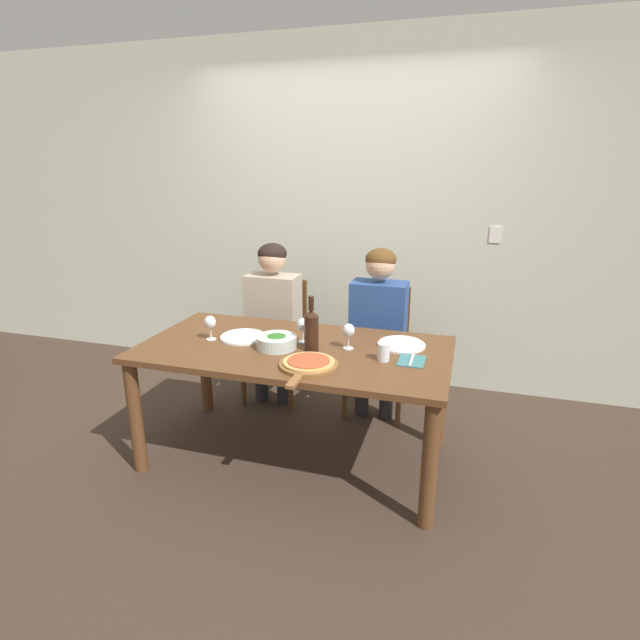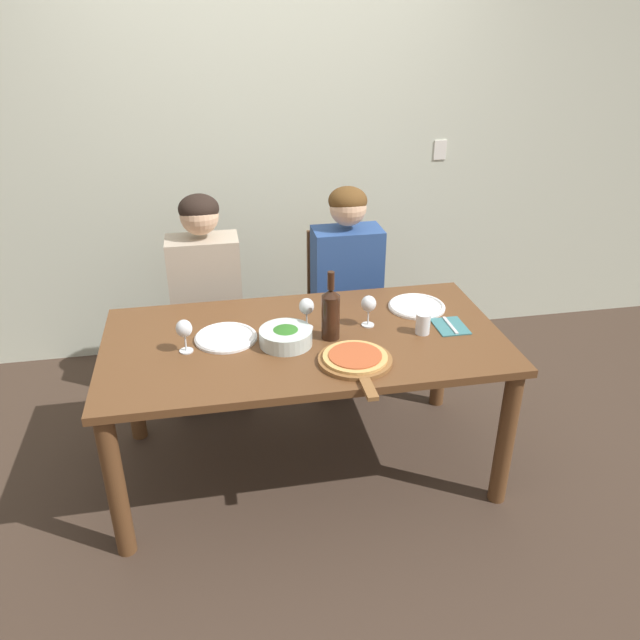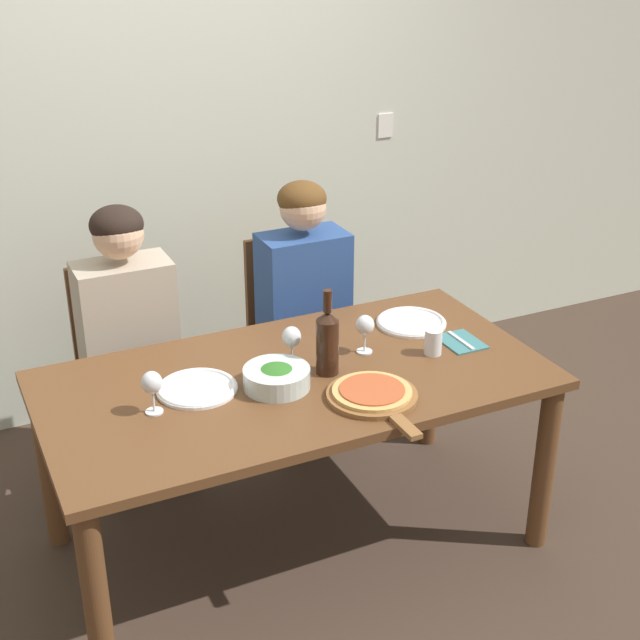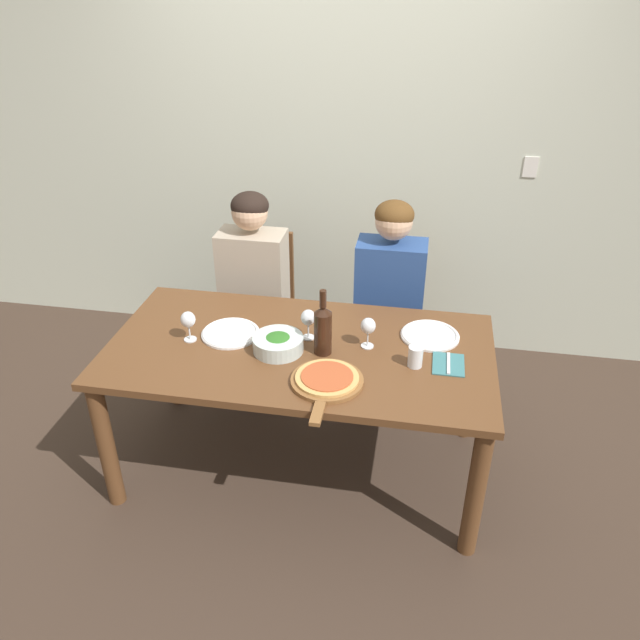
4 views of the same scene
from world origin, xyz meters
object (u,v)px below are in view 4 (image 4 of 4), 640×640
Objects in this scene: dinner_plate_right at (430,335)px; fork_on_napkin at (448,364)px; broccoli_bowl at (278,344)px; wine_glass_centre at (308,319)px; water_tumbler at (415,356)px; person_woman at (253,275)px; wine_glass_left at (188,321)px; wine_bottle at (323,329)px; pizza_on_board at (327,380)px; chair_right at (389,314)px; chair_left at (260,303)px; wine_glass_right at (368,327)px; dinner_plate_left at (231,333)px; person_man at (390,286)px.

dinner_plate_right is 1.55× the size of fork_on_napkin.
wine_glass_centre reaches higher than broccoli_bowl.
water_tumbler is at bearing -16.01° from wine_glass_centre.
person_woman is 12.39× the size of water_tumbler.
wine_glass_left reaches higher than dinner_plate_right.
wine_bottle is at bearing -51.18° from wine_glass_centre.
pizza_on_board is at bearing -58.41° from person_woman.
chair_right is 2.83× the size of wine_bottle.
wine_glass_right is at bearing -46.04° from chair_left.
dinner_plate_right is at bearing 11.54° from wine_glass_left.
pizza_on_board reaches higher than dinner_plate_right.
dinner_plate_right is at bearing 111.32° from fork_on_napkin.
wine_bottle is 0.21m from wine_glass_right.
chair_right is 3.24× the size of dinner_plate_right.
chair_right reaches higher than wine_glass_right.
wine_bottle is 0.48m from dinner_plate_left.
person_man is 4.32× the size of dinner_plate_right.
wine_glass_centre is at bearing 5.66° from dinner_plate_left.
wine_glass_left is at bearing -168.46° from dinner_plate_right.
chair_left is at bearing 95.58° from dinner_plate_left.
fork_on_napkin is at bearing -69.29° from chair_right.
broccoli_bowl is 0.34m from pizza_on_board.
wine_glass_right is at bearing 14.78° from broccoli_bowl.
wine_glass_right is 1.00× the size of wine_glass_centre.
wine_glass_centre is at bearing 128.82° from wine_bottle.
wine_glass_left is (-0.64, -0.01, -0.02)m from wine_bottle.
fork_on_napkin is (0.51, 0.23, -0.01)m from pizza_on_board.
wine_glass_right is (0.40, 0.11, 0.07)m from broccoli_bowl.
person_woman is at bearing -90.00° from chair_left.
chair_left is 1.00× the size of chair_right.
person_woman is 3.77× the size of wine_bottle.
wine_glass_left is at bearing -155.44° from dinner_plate_left.
wine_glass_right is (-0.29, -0.14, 0.10)m from dinner_plate_right.
person_man reaches higher than pizza_on_board.
wine_glass_centre reaches higher than dinner_plate_left.
person_woman is at bearing 146.38° from fork_on_napkin.
water_tumbler reaches higher than pizza_on_board.
wine_glass_right is at bearing -154.19° from dinner_plate_right.
dinner_plate_right reaches higher than fork_on_napkin.
broccoli_bowl is 1.55× the size of wine_glass_left.
wine_glass_right is (0.20, 0.08, -0.02)m from wine_bottle.
chair_left is at bearing 118.88° from pizza_on_board.
broccoli_bowl is 1.30× the size of fork_on_napkin.
wine_glass_left and wine_glass_centre have the same top height.
chair_right is (0.79, 0.00, 0.00)m from chair_left.
broccoli_bowl is (0.33, -0.76, 0.04)m from person_woman.
water_tumbler is at bearing -167.27° from fork_on_napkin.
chair_left is 1.34m from water_tumbler.
wine_glass_centre reaches higher than dinner_plate_right.
person_woman reaches higher than broccoli_bowl.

